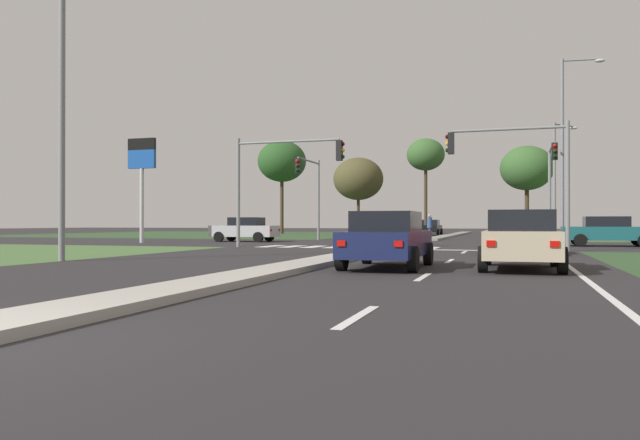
{
  "coord_description": "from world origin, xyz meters",
  "views": [
    {
      "loc": [
        5.38,
        -4.5,
        1.19
      ],
      "look_at": [
        -4.33,
        26.54,
        1.35
      ],
      "focal_mm": 34.6,
      "sensor_mm": 36.0,
      "label": 1
    }
  ],
  "objects_px": {
    "street_lamp_second": "(565,142)",
    "treeline_near": "(282,162)",
    "car_beige_second": "(521,239)",
    "car_black_fourth": "(430,227)",
    "pedestrian_at_median": "(430,224)",
    "treeline_third": "(426,155)",
    "traffic_signal_far_left": "(311,184)",
    "street_lamp_third": "(557,174)",
    "car_teal_near": "(609,231)",
    "car_silver_sixth": "(245,229)",
    "traffic_signal_near_right": "(520,162)",
    "street_lamp_near": "(61,90)",
    "traffic_signal_near_left": "(278,170)",
    "car_navy_third": "(387,239)",
    "traffic_signal_far_right": "(551,174)",
    "car_red_fifth": "(518,234)",
    "treeline_second": "(358,179)",
    "fuel_price_totem": "(142,166)",
    "treeline_fourth": "(527,168)"
  },
  "relations": [
    {
      "from": "street_lamp_near",
      "to": "treeline_fourth",
      "type": "relative_size",
      "value": 1.1
    },
    {
      "from": "pedestrian_at_median",
      "to": "treeline_near",
      "type": "relative_size",
      "value": 0.16
    },
    {
      "from": "car_red_fifth",
      "to": "traffic_signal_near_right",
      "type": "relative_size",
      "value": 0.77
    },
    {
      "from": "car_silver_sixth",
      "to": "treeline_second",
      "type": "xyz_separation_m",
      "value": [
        1.22,
        25.32,
        4.91
      ]
    },
    {
      "from": "traffic_signal_far_left",
      "to": "street_lamp_second",
      "type": "xyz_separation_m",
      "value": [
        15.89,
        -1.49,
        2.01
      ]
    },
    {
      "from": "street_lamp_second",
      "to": "street_lamp_third",
      "type": "height_order",
      "value": "street_lamp_second"
    },
    {
      "from": "street_lamp_third",
      "to": "traffic_signal_far_left",
      "type": "bearing_deg",
      "value": -160.54
    },
    {
      "from": "traffic_signal_far_left",
      "to": "traffic_signal_near_left",
      "type": "bearing_deg",
      "value": -79.73
    },
    {
      "from": "traffic_signal_near_right",
      "to": "traffic_signal_near_left",
      "type": "relative_size",
      "value": 0.99
    },
    {
      "from": "car_black_fourth",
      "to": "treeline_third",
      "type": "distance_m",
      "value": 6.88
    },
    {
      "from": "traffic_signal_far_left",
      "to": "street_lamp_third",
      "type": "relative_size",
      "value": 0.7
    },
    {
      "from": "car_teal_near",
      "to": "street_lamp_second",
      "type": "height_order",
      "value": "street_lamp_second"
    },
    {
      "from": "street_lamp_second",
      "to": "treeline_third",
      "type": "height_order",
      "value": "street_lamp_second"
    },
    {
      "from": "street_lamp_near",
      "to": "treeline_fourth",
      "type": "bearing_deg",
      "value": 72.61
    },
    {
      "from": "treeline_second",
      "to": "car_teal_near",
      "type": "bearing_deg",
      "value": -53.63
    },
    {
      "from": "car_navy_third",
      "to": "car_black_fourth",
      "type": "bearing_deg",
      "value": 95.77
    },
    {
      "from": "treeline_third",
      "to": "traffic_signal_near_right",
      "type": "bearing_deg",
      "value": -75.05
    },
    {
      "from": "car_teal_near",
      "to": "treeline_near",
      "type": "distance_m",
      "value": 41.8
    },
    {
      "from": "pedestrian_at_median",
      "to": "treeline_third",
      "type": "bearing_deg",
      "value": 155.3
    },
    {
      "from": "street_lamp_third",
      "to": "treeline_second",
      "type": "xyz_separation_m",
      "value": [
        -17.97,
        16.34,
        1.14
      ]
    },
    {
      "from": "street_lamp_near",
      "to": "street_lamp_second",
      "type": "height_order",
      "value": "street_lamp_second"
    },
    {
      "from": "car_teal_near",
      "to": "traffic_signal_near_left",
      "type": "relative_size",
      "value": 0.83
    },
    {
      "from": "car_silver_sixth",
      "to": "traffic_signal_near_left",
      "type": "relative_size",
      "value": 0.76
    },
    {
      "from": "car_beige_second",
      "to": "fuel_price_totem",
      "type": "distance_m",
      "value": 26.57
    },
    {
      "from": "car_navy_third",
      "to": "traffic_signal_far_right",
      "type": "distance_m",
      "value": 23.95
    },
    {
      "from": "car_red_fifth",
      "to": "street_lamp_third",
      "type": "relative_size",
      "value": 0.53
    },
    {
      "from": "fuel_price_totem",
      "to": "car_beige_second",
      "type": "bearing_deg",
      "value": -35.62
    },
    {
      "from": "car_red_fifth",
      "to": "treeline_second",
      "type": "distance_m",
      "value": 39.95
    },
    {
      "from": "pedestrian_at_median",
      "to": "traffic_signal_near_left",
      "type": "bearing_deg",
      "value": -53.63
    },
    {
      "from": "traffic_signal_near_left",
      "to": "treeline_third",
      "type": "relative_size",
      "value": 0.61
    },
    {
      "from": "traffic_signal_far_right",
      "to": "treeline_near",
      "type": "xyz_separation_m",
      "value": [
        -26.57,
        24.43,
        3.89
      ]
    },
    {
      "from": "car_black_fourth",
      "to": "traffic_signal_near_right",
      "type": "relative_size",
      "value": 0.82
    },
    {
      "from": "treeline_second",
      "to": "treeline_fourth",
      "type": "xyz_separation_m",
      "value": [
        16.45,
        2.64,
        0.88
      ]
    },
    {
      "from": "car_beige_second",
      "to": "car_black_fourth",
      "type": "distance_m",
      "value": 43.38
    },
    {
      "from": "car_teal_near",
      "to": "car_black_fourth",
      "type": "xyz_separation_m",
      "value": [
        -12.24,
        24.81,
        -0.01
      ]
    },
    {
      "from": "traffic_signal_near_right",
      "to": "traffic_signal_far_left",
      "type": "bearing_deg",
      "value": 139.09
    },
    {
      "from": "street_lamp_second",
      "to": "treeline_near",
      "type": "relative_size",
      "value": 1.03
    },
    {
      "from": "treeline_fourth",
      "to": "car_beige_second",
      "type": "bearing_deg",
      "value": -91.39
    },
    {
      "from": "car_beige_second",
      "to": "traffic_signal_far_right",
      "type": "distance_m",
      "value": 22.96
    },
    {
      "from": "car_navy_third",
      "to": "street_lamp_near",
      "type": "distance_m",
      "value": 11.45
    },
    {
      "from": "car_teal_near",
      "to": "traffic_signal_far_left",
      "type": "bearing_deg",
      "value": -105.55
    },
    {
      "from": "car_black_fourth",
      "to": "traffic_signal_far_left",
      "type": "height_order",
      "value": "traffic_signal_far_left"
    },
    {
      "from": "street_lamp_third",
      "to": "treeline_near",
      "type": "height_order",
      "value": "treeline_near"
    },
    {
      "from": "traffic_signal_near_left",
      "to": "treeline_fourth",
      "type": "relative_size",
      "value": 0.63
    },
    {
      "from": "car_beige_second",
      "to": "treeline_third",
      "type": "bearing_deg",
      "value": 100.88
    },
    {
      "from": "car_red_fifth",
      "to": "treeline_fourth",
      "type": "distance_m",
      "value": 39.65
    },
    {
      "from": "car_beige_second",
      "to": "car_black_fourth",
      "type": "relative_size",
      "value": 0.95
    },
    {
      "from": "car_silver_sixth",
      "to": "pedestrian_at_median",
      "type": "height_order",
      "value": "pedestrian_at_median"
    },
    {
      "from": "street_lamp_near",
      "to": "fuel_price_totem",
      "type": "height_order",
      "value": "street_lamp_near"
    },
    {
      "from": "traffic_signal_near_right",
      "to": "treeline_near",
      "type": "xyz_separation_m",
      "value": [
        -24.66,
        35.78,
        4.15
      ]
    }
  ]
}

